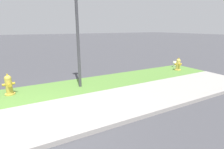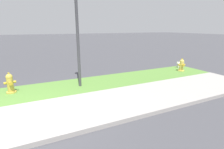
{
  "view_description": "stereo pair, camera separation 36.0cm",
  "coord_description": "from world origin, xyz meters",
  "px_view_note": "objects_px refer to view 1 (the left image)",
  "views": [
    {
      "loc": [
        0.13,
        -4.46,
        2.31
      ],
      "look_at": [
        3.52,
        1.7,
        0.4
      ],
      "focal_mm": 28.0,
      "sensor_mm": 36.0,
      "label": 1
    },
    {
      "loc": [
        0.45,
        -4.63,
        2.31
      ],
      "look_at": [
        3.52,
        1.7,
        0.4
      ],
      "focal_mm": 28.0,
      "sensor_mm": 36.0,
      "label": 2
    }
  ],
  "objects_px": {
    "fire_hydrant_at_driveway": "(9,85)",
    "street_lamp": "(76,3)",
    "small_white_dog": "(177,63)",
    "fire_hydrant_by_grass_verge": "(178,64)"
  },
  "relations": [
    {
      "from": "fire_hydrant_at_driveway",
      "to": "street_lamp",
      "type": "bearing_deg",
      "value": 161.95
    },
    {
      "from": "fire_hydrant_by_grass_verge",
      "to": "street_lamp",
      "type": "relative_size",
      "value": 0.14
    },
    {
      "from": "fire_hydrant_by_grass_verge",
      "to": "street_lamp",
      "type": "distance_m",
      "value": 6.32
    },
    {
      "from": "fire_hydrant_at_driveway",
      "to": "small_white_dog",
      "type": "height_order",
      "value": "fire_hydrant_at_driveway"
    },
    {
      "from": "fire_hydrant_at_driveway",
      "to": "street_lamp",
      "type": "xyz_separation_m",
      "value": [
        2.47,
        -0.35,
        2.77
      ]
    },
    {
      "from": "fire_hydrant_by_grass_verge",
      "to": "small_white_dog",
      "type": "height_order",
      "value": "fire_hydrant_by_grass_verge"
    },
    {
      "from": "fire_hydrant_at_driveway",
      "to": "street_lamp",
      "type": "relative_size",
      "value": 0.16
    },
    {
      "from": "fire_hydrant_by_grass_verge",
      "to": "street_lamp",
      "type": "bearing_deg",
      "value": 16.53
    },
    {
      "from": "small_white_dog",
      "to": "street_lamp",
      "type": "height_order",
      "value": "street_lamp"
    },
    {
      "from": "fire_hydrant_at_driveway",
      "to": "small_white_dog",
      "type": "xyz_separation_m",
      "value": [
        8.74,
        0.34,
        -0.11
      ]
    }
  ]
}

